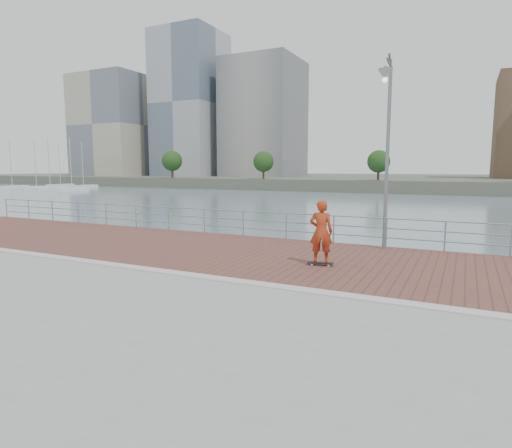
% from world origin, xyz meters
% --- Properties ---
extents(water, '(400.00, 400.00, 0.00)m').
position_xyz_m(water, '(0.00, 0.00, -2.00)').
color(water, slate).
rests_on(water, ground).
extents(seawall, '(40.00, 24.00, 2.00)m').
position_xyz_m(seawall, '(0.00, -5.00, -1.00)').
color(seawall, gray).
rests_on(seawall, ground).
extents(brick_lane, '(40.00, 6.80, 0.02)m').
position_xyz_m(brick_lane, '(0.00, 3.60, 0.01)').
color(brick_lane, brown).
rests_on(brick_lane, seawall).
extents(curb, '(40.00, 0.40, 0.06)m').
position_xyz_m(curb, '(0.00, 0.00, 0.03)').
color(curb, '#B7B5AD').
rests_on(curb, seawall).
extents(far_shore, '(320.00, 95.00, 2.50)m').
position_xyz_m(far_shore, '(0.00, 122.50, -0.75)').
color(far_shore, '#4C5142').
rests_on(far_shore, ground).
extents(guardrail, '(39.06, 0.06, 1.13)m').
position_xyz_m(guardrail, '(0.00, 7.00, 0.69)').
color(guardrail, '#8C9EA8').
rests_on(guardrail, brick_lane).
extents(street_lamp, '(0.48, 1.40, 6.59)m').
position_xyz_m(street_lamp, '(3.09, 6.02, 4.68)').
color(street_lamp, slate).
rests_on(street_lamp, brick_lane).
extents(skateboard, '(0.82, 0.38, 0.09)m').
position_xyz_m(skateboard, '(1.81, 2.83, 0.09)').
color(skateboard, black).
rests_on(skateboard, brick_lane).
extents(skateboarder, '(0.79, 0.61, 1.94)m').
position_xyz_m(skateboarder, '(1.81, 2.83, 1.08)').
color(skateboarder, '#AD3317').
rests_on(skateboarder, skateboard).
extents(shoreline_trees, '(109.55, 5.00, 6.66)m').
position_xyz_m(shoreline_trees, '(-16.61, 77.00, 4.26)').
color(shoreline_trees, '#473323').
rests_on(shoreline_trees, far_shore).
extents(marina, '(24.20, 21.31, 11.21)m').
position_xyz_m(marina, '(-81.29, 59.41, -1.49)').
color(marina, white).
rests_on(marina, water).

